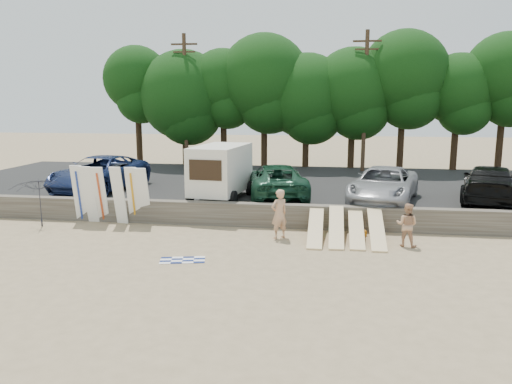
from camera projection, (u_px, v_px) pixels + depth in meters
ground at (331, 250)px, 17.89m from camera, size 120.00×120.00×0.00m
seawall at (332, 217)px, 20.72m from camera, size 44.00×0.50×1.00m
parking_lot at (332, 190)px, 28.04m from camera, size 44.00×14.50×0.70m
treeline at (319, 85)px, 34.03m from camera, size 32.69×6.40×9.23m
utility_poles at (365, 98)px, 32.19m from camera, size 25.80×0.26×9.00m
box_trailer at (221, 169)px, 23.39m from camera, size 2.64×4.17×2.52m
car_0 at (100, 173)px, 25.72m from camera, size 3.72×6.67×1.76m
car_1 at (277, 180)px, 24.04m from camera, size 3.68×6.08×1.58m
car_2 at (383, 185)px, 22.73m from camera, size 3.96×6.20×1.59m
car_3 at (490, 184)px, 22.83m from camera, size 3.89×6.17×1.67m
surfboard_upright_0 at (79, 194)px, 21.77m from camera, size 0.57×0.62×2.56m
surfboard_upright_1 at (90, 195)px, 21.59m from camera, size 0.50×0.66×2.54m
surfboard_upright_2 at (100, 195)px, 21.56m from camera, size 0.59×0.80×2.52m
surfboard_upright_3 at (119, 196)px, 21.34m from camera, size 0.52×0.63×2.55m
surfboard_upright_4 at (133, 195)px, 21.43m from camera, size 0.59×0.76×2.54m
surfboard_upright_5 at (143, 196)px, 21.40m from camera, size 0.57×0.84×2.51m
surfboard_low_0 at (316, 228)px, 19.18m from camera, size 0.56×2.89×0.93m
surfboard_low_1 at (336, 227)px, 19.10m from camera, size 0.56×2.86×1.05m
surfboard_low_2 at (356, 229)px, 19.07m from camera, size 0.56×2.90×0.92m
surfboard_low_3 at (377, 229)px, 18.86m from camera, size 0.56×2.88×0.99m
beachgoer_a at (279, 214)px, 19.25m from camera, size 0.84×0.80×1.94m
beachgoer_b at (407, 225)px, 18.25m from camera, size 0.95×0.85×1.61m
cooler at (334, 231)px, 19.90m from camera, size 0.44×0.38×0.32m
gear_bag at (362, 233)px, 19.75m from camera, size 0.36×0.33×0.22m
beach_towel at (183, 260)px, 16.74m from camera, size 1.79×1.79×0.00m
beach_umbrella at (39, 202)px, 21.11m from camera, size 3.07×3.05×2.08m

